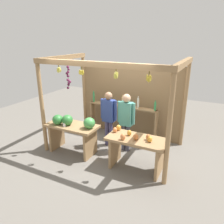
% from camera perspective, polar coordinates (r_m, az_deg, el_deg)
% --- Properties ---
extents(ground_plane, '(12.00, 12.00, 0.00)m').
position_cam_1_polar(ground_plane, '(6.13, 0.82, -9.27)').
color(ground_plane, slate).
rests_on(ground_plane, ground).
extents(market_stall, '(3.35, 2.06, 2.45)m').
position_cam_1_polar(market_stall, '(6.01, 2.76, 4.71)').
color(market_stall, '#99754C').
rests_on(market_stall, ground).
extents(fruit_counter_left, '(1.41, 0.64, 1.06)m').
position_cam_1_polar(fruit_counter_left, '(5.65, -10.47, -4.25)').
color(fruit_counter_left, '#99754C').
rests_on(fruit_counter_left, ground).
extents(fruit_counter_right, '(1.36, 0.64, 0.93)m').
position_cam_1_polar(fruit_counter_right, '(4.96, 6.37, -8.92)').
color(fruit_counter_right, '#99754C').
rests_on(fruit_counter_right, ground).
extents(bottle_shelf_unit, '(2.15, 0.22, 1.36)m').
position_cam_1_polar(bottle_shelf_unit, '(6.47, 2.68, -0.11)').
color(bottle_shelf_unit, '#99754C').
rests_on(bottle_shelf_unit, ground).
extents(vendor_man, '(0.48, 0.21, 1.56)m').
position_cam_1_polar(vendor_man, '(5.87, -0.90, -0.64)').
color(vendor_man, '#4A4670').
rests_on(vendor_man, ground).
extents(vendor_woman, '(0.48, 0.21, 1.58)m').
position_cam_1_polar(vendor_woman, '(5.59, 3.76, -1.54)').
color(vendor_woman, '#434353').
rests_on(vendor_woman, ground).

